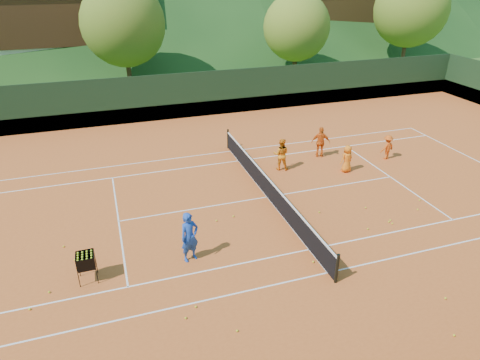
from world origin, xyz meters
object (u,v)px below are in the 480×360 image
object	(u,v)px
chalet_left	(46,9)
student_c	(347,159)
coach	(190,237)
tennis_net	(268,187)
student_b	(321,142)
chalet_mid	(206,8)
student_d	(387,147)
student_a	(281,154)
ball_hopper	(86,261)
chalet_right	(337,5)

from	to	relation	value
chalet_left	student_c	bearing A→B (deg)	-62.99
coach	tennis_net	bearing A→B (deg)	19.18
student_b	chalet_mid	world-z (taller)	chalet_mid
student_b	chalet_left	distance (m)	30.67
student_c	student_d	xyz separation A→B (m)	(2.83, 0.71, -0.03)
student_d	chalet_mid	xyz separation A→B (m)	(-1.49, 32.06, 4.32)
student_a	chalet_left	bearing A→B (deg)	-43.03
student_a	ball_hopper	distance (m)	10.95
student_d	ball_hopper	world-z (taller)	student_d
chalet_mid	student_b	bearing A→B (deg)	-93.16
chalet_mid	tennis_net	bearing A→B (deg)	-100.01
ball_hopper	chalet_right	bearing A→B (deg)	50.43
ball_hopper	chalet_left	size ratio (longest dim) A/B	0.07
student_a	chalet_mid	xyz separation A→B (m)	(4.31, 31.49, 4.16)
chalet_left	chalet_right	world-z (taller)	chalet_left
student_a	ball_hopper	world-z (taller)	student_a
student_d	chalet_mid	bearing A→B (deg)	-100.82
ball_hopper	chalet_mid	xyz separation A→B (m)	(13.56, 37.35, 4.22)
student_d	tennis_net	xyz separation A→B (m)	(-7.49, -1.94, -0.15)
student_c	chalet_right	xyz separation A→B (m)	(15.34, 28.76, 4.55)
student_b	chalet_right	xyz separation A→B (m)	(15.70, 26.70, 4.41)
coach	student_d	world-z (taller)	coach
student_c	ball_hopper	distance (m)	13.06
ball_hopper	chalet_left	xyz separation A→B (m)	(-2.44, 33.35, 4.88)
chalet_left	chalet_right	size ratio (longest dim) A/B	1.16
student_a	student_c	distance (m)	3.23
student_d	tennis_net	distance (m)	7.74
coach	ball_hopper	size ratio (longest dim) A/B	1.84
ball_hopper	chalet_left	world-z (taller)	chalet_left
student_b	student_c	bearing A→B (deg)	124.61
student_c	chalet_left	distance (m)	32.66
coach	ball_hopper	xyz separation A→B (m)	(-3.39, -0.04, -0.17)
student_c	tennis_net	size ratio (longest dim) A/B	0.11
chalet_right	student_c	bearing A→B (deg)	-118.07
student_b	chalet_right	bearing A→B (deg)	-95.68
coach	ball_hopper	bearing A→B (deg)	161.30
student_d	ball_hopper	bearing A→B (deg)	5.91
chalet_mid	ball_hopper	bearing A→B (deg)	-109.95
student_d	student_a	bearing A→B (deg)	-19.03
student_c	coach	bearing A→B (deg)	17.81
coach	student_b	size ratio (longest dim) A/B	1.12
chalet_right	student_a	bearing A→B (deg)	-123.66
tennis_net	ball_hopper	world-z (taller)	tennis_net
student_a	chalet_left	size ratio (longest dim) A/B	0.12
student_b	tennis_net	bearing A→B (deg)	62.26
student_d	chalet_mid	world-z (taller)	chalet_mid
tennis_net	chalet_right	xyz separation A→B (m)	(20.00, 30.00, 4.74)
student_b	tennis_net	distance (m)	5.43
tennis_net	chalet_mid	size ratio (longest dim) A/B	0.95
student_d	student_c	bearing A→B (deg)	0.59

